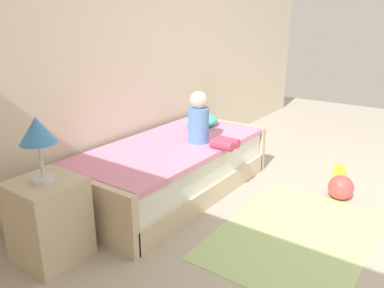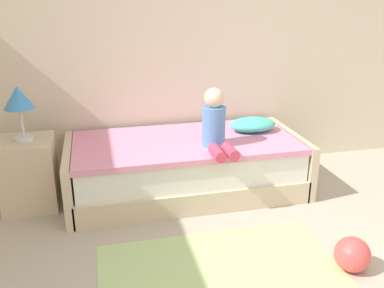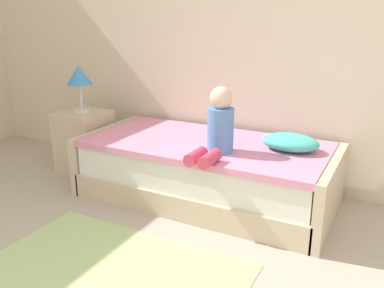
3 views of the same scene
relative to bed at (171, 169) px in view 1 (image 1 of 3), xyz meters
The scene contains 9 objects.
wall_rear 1.45m from the bed, 48.15° to the left, with size 7.20×0.10×2.90m, color beige.
bed is the anchor object (origin of this frame).
nightstand 1.35m from the bed, behind, with size 0.44×0.44×0.60m, color beige.
table_lamp 1.52m from the bed, behind, with size 0.24×0.24×0.45m.
child_figure 0.55m from the bed, 48.01° to the right, with size 0.20×0.51×0.50m.
pillow 0.75m from the bed, ahead, with size 0.44×0.30×0.13m, color #4CCCBC.
toy_ball 1.63m from the bed, 60.06° to the right, with size 0.24×0.24×0.24m, color #E54C4C.
area_rug 1.32m from the bed, 91.59° to the right, with size 1.60×1.10×0.01m, color #B2D189.
toy_block 1.85m from the bed, 42.88° to the right, with size 0.13×0.13×0.13m, color yellow.
Camera 1 is at (-3.23, -0.18, 1.67)m, focal length 35.68 mm.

